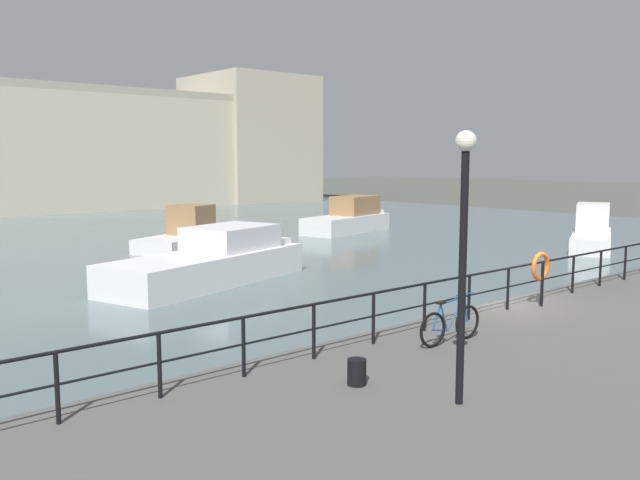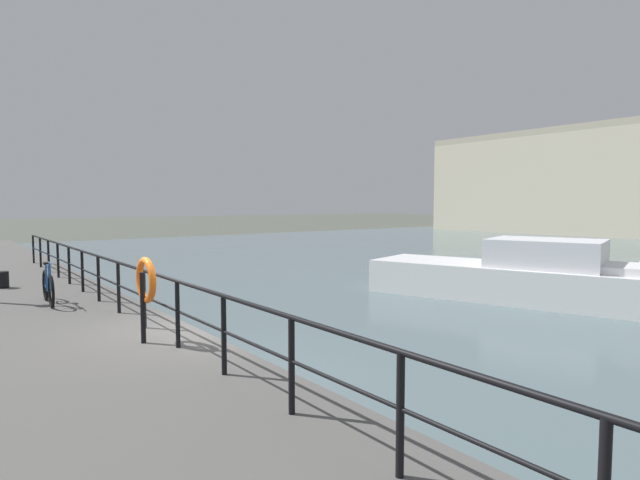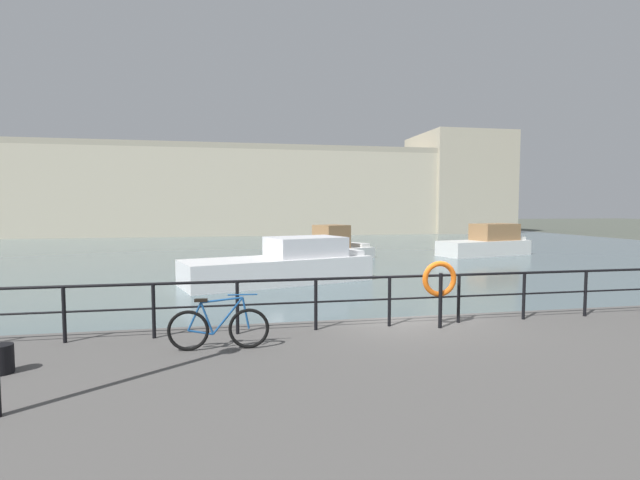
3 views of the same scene
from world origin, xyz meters
name	(u,v)px [view 2 (image 2 of 3)]	position (x,y,z in m)	size (l,w,h in m)	color
ground_plane	(199,386)	(0.00, 0.00, 0.00)	(240.00, 240.00, 0.00)	#4C5147
moored_cabin_cruiser	(510,275)	(-1.33, 12.12, 0.83)	(9.33, 5.45, 2.13)	white
quay_railing	(130,282)	(-1.43, -0.75, 1.80)	(23.79, 0.07, 1.08)	black
parked_bicycle	(48,287)	(-4.15, -1.74, 1.46)	(1.77, 0.15, 0.98)	black
mooring_bollard	(2,280)	(-7.34, -2.32, 1.29)	(0.32, 0.32, 0.44)	black
life_ring_stand	(146,283)	(0.36, -1.04, 2.04)	(0.75, 0.16, 1.40)	black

